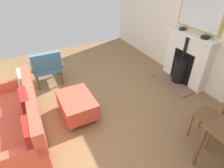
{
  "coord_description": "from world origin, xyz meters",
  "views": [
    {
      "loc": [
        0.6,
        2.79,
        2.42
      ],
      "look_at": [
        -0.66,
        0.35,
        0.59
      ],
      "focal_mm": 30.05,
      "sensor_mm": 36.0,
      "label": 1
    }
  ],
  "objects_px": {
    "fireplace": "(185,62)",
    "mantel_bowl_far": "(205,37)",
    "mantel_bowl_near": "(183,29)",
    "ottoman": "(77,104)",
    "sofa": "(17,120)",
    "dining_chair_near_fireplace": "(217,116)",
    "armchair_accent": "(47,66)"
  },
  "relations": [
    {
      "from": "fireplace",
      "to": "armchair_accent",
      "type": "relative_size",
      "value": 1.4
    },
    {
      "from": "mantel_bowl_near",
      "to": "sofa",
      "type": "relative_size",
      "value": 0.08
    },
    {
      "from": "mantel_bowl_near",
      "to": "ottoman",
      "type": "bearing_deg",
      "value": 5.74
    },
    {
      "from": "mantel_bowl_near",
      "to": "armchair_accent",
      "type": "height_order",
      "value": "mantel_bowl_near"
    },
    {
      "from": "armchair_accent",
      "to": "dining_chair_near_fireplace",
      "type": "distance_m",
      "value": 3.38
    },
    {
      "from": "sofa",
      "to": "dining_chair_near_fireplace",
      "type": "bearing_deg",
      "value": 150.69
    },
    {
      "from": "fireplace",
      "to": "mantel_bowl_far",
      "type": "distance_m",
      "value": 0.74
    },
    {
      "from": "mantel_bowl_far",
      "to": "dining_chair_near_fireplace",
      "type": "height_order",
      "value": "mantel_bowl_far"
    },
    {
      "from": "ottoman",
      "to": "armchair_accent",
      "type": "bearing_deg",
      "value": -79.29
    },
    {
      "from": "sofa",
      "to": "dining_chair_near_fireplace",
      "type": "relative_size",
      "value": 1.96
    },
    {
      "from": "mantel_bowl_near",
      "to": "mantel_bowl_far",
      "type": "bearing_deg",
      "value": 90.0
    },
    {
      "from": "fireplace",
      "to": "armchair_accent",
      "type": "height_order",
      "value": "fireplace"
    },
    {
      "from": "fireplace",
      "to": "sofa",
      "type": "height_order",
      "value": "fireplace"
    },
    {
      "from": "fireplace",
      "to": "ottoman",
      "type": "height_order",
      "value": "fireplace"
    },
    {
      "from": "mantel_bowl_far",
      "to": "armchair_accent",
      "type": "bearing_deg",
      "value": -29.93
    },
    {
      "from": "mantel_bowl_far",
      "to": "dining_chair_near_fireplace",
      "type": "distance_m",
      "value": 1.65
    },
    {
      "from": "sofa",
      "to": "fireplace",
      "type": "bearing_deg",
      "value": -179.12
    },
    {
      "from": "mantel_bowl_far",
      "to": "ottoman",
      "type": "height_order",
      "value": "mantel_bowl_far"
    },
    {
      "from": "mantel_bowl_near",
      "to": "armchair_accent",
      "type": "distance_m",
      "value": 3.06
    },
    {
      "from": "dining_chair_near_fireplace",
      "to": "sofa",
      "type": "bearing_deg",
      "value": -29.31
    },
    {
      "from": "sofa",
      "to": "ottoman",
      "type": "xyz_separation_m",
      "value": [
        -0.98,
        -0.07,
        -0.11
      ]
    },
    {
      "from": "fireplace",
      "to": "dining_chair_near_fireplace",
      "type": "relative_size",
      "value": 1.28
    },
    {
      "from": "fireplace",
      "to": "ottoman",
      "type": "distance_m",
      "value": 2.55
    },
    {
      "from": "fireplace",
      "to": "mantel_bowl_near",
      "type": "height_order",
      "value": "mantel_bowl_near"
    },
    {
      "from": "sofa",
      "to": "armchair_accent",
      "type": "bearing_deg",
      "value": -118.57
    },
    {
      "from": "ottoman",
      "to": "sofa",
      "type": "bearing_deg",
      "value": 4.27
    },
    {
      "from": "mantel_bowl_far",
      "to": "sofa",
      "type": "bearing_deg",
      "value": -4.18
    },
    {
      "from": "mantel_bowl_far",
      "to": "ottoman",
      "type": "distance_m",
      "value": 2.74
    },
    {
      "from": "fireplace",
      "to": "mantel_bowl_far",
      "type": "bearing_deg",
      "value": 93.33
    },
    {
      "from": "mantel_bowl_far",
      "to": "ottoman",
      "type": "bearing_deg",
      "value": -7.39
    },
    {
      "from": "mantel_bowl_far",
      "to": "armchair_accent",
      "type": "distance_m",
      "value": 3.31
    },
    {
      "from": "ottoman",
      "to": "mantel_bowl_near",
      "type": "bearing_deg",
      "value": -174.26
    }
  ]
}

